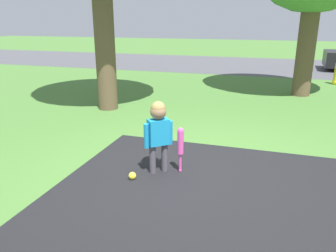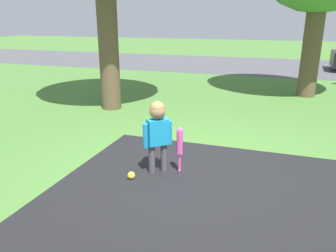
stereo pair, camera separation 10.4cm
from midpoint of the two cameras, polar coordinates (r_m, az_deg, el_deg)
ground_plane at (r=4.35m, az=3.41°, el=-7.79°), size 60.00×60.00×0.00m
street_strip at (r=14.92m, az=14.08°, el=10.25°), size 40.00×6.00×0.01m
child at (r=4.08m, az=-2.43°, el=-0.22°), size 0.31×0.28×0.95m
baseball_bat at (r=4.16m, az=1.46°, el=-3.11°), size 0.08×0.08×0.61m
sports_ball at (r=4.13m, az=-6.95°, el=-8.61°), size 0.10×0.10×0.10m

